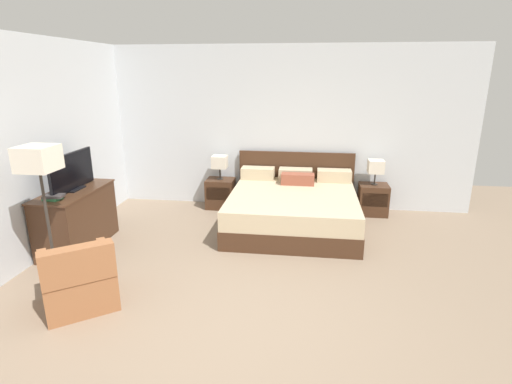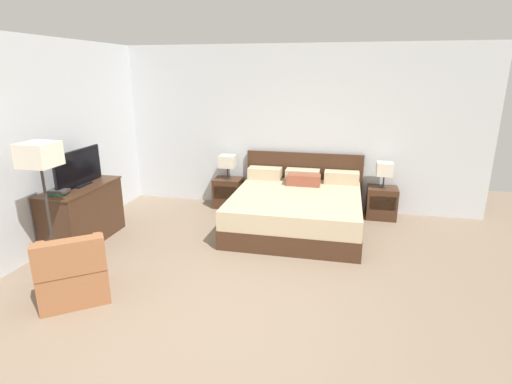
% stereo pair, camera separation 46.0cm
% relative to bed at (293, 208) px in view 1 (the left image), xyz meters
% --- Properties ---
extents(ground_plane, '(11.26, 11.26, 0.00)m').
position_rel_bed_xyz_m(ground_plane, '(-0.41, -2.74, -0.31)').
color(ground_plane, '#84705B').
extents(wall_back, '(6.84, 0.06, 2.81)m').
position_rel_bed_xyz_m(wall_back, '(-0.41, 1.04, 1.10)').
color(wall_back, silver).
rests_on(wall_back, ground).
extents(wall_left, '(0.06, 5.55, 2.81)m').
position_rel_bed_xyz_m(wall_left, '(-3.27, -1.16, 1.10)').
color(wall_left, silver).
rests_on(wall_left, ground).
extents(bed, '(2.02, 2.06, 1.02)m').
position_rel_bed_xyz_m(bed, '(0.00, 0.00, 0.00)').
color(bed, '#422819').
rests_on(bed, ground).
extents(nightstand_left, '(0.49, 0.41, 0.53)m').
position_rel_bed_xyz_m(nightstand_left, '(-1.34, 0.75, -0.04)').
color(nightstand_left, '#422819').
rests_on(nightstand_left, ground).
extents(nightstand_right, '(0.49, 0.41, 0.53)m').
position_rel_bed_xyz_m(nightstand_right, '(1.34, 0.75, -0.04)').
color(nightstand_right, '#422819').
rests_on(nightstand_right, ground).
extents(table_lamp_left, '(0.26, 0.26, 0.42)m').
position_rel_bed_xyz_m(table_lamp_left, '(-1.34, 0.75, 0.53)').
color(table_lamp_left, '#332D28').
rests_on(table_lamp_left, nightstand_left).
extents(table_lamp_right, '(0.26, 0.26, 0.42)m').
position_rel_bed_xyz_m(table_lamp_right, '(1.34, 0.75, 0.53)').
color(table_lamp_right, '#332D28').
rests_on(table_lamp_right, nightstand_right).
extents(dresser, '(0.56, 1.27, 0.82)m').
position_rel_bed_xyz_m(dresser, '(-2.93, -1.18, 0.12)').
color(dresser, '#422819').
rests_on(dresser, ground).
extents(tv, '(0.18, 0.97, 0.51)m').
position_rel_bed_xyz_m(tv, '(-2.93, -1.14, 0.76)').
color(tv, black).
rests_on(tv, dresser).
extents(book_red_cover, '(0.21, 0.16, 0.04)m').
position_rel_bed_xyz_m(book_red_cover, '(-2.95, -1.60, 0.54)').
color(book_red_cover, '#2D7042').
rests_on(book_red_cover, dresser).
extents(book_blue_cover, '(0.26, 0.21, 0.03)m').
position_rel_bed_xyz_m(book_blue_cover, '(-2.93, -1.60, 0.57)').
color(book_blue_cover, '#383333').
rests_on(book_blue_cover, book_red_cover).
extents(armchair_by_window, '(0.96, 0.96, 0.76)m').
position_rel_bed_xyz_m(armchair_by_window, '(-2.10, -2.56, -0.02)').
color(armchair_by_window, '#935B38').
rests_on(armchair_by_window, ground).
extents(floor_lamp, '(0.36, 0.36, 1.62)m').
position_rel_bed_xyz_m(floor_lamp, '(-2.64, -2.16, 1.08)').
color(floor_lamp, '#332D28').
rests_on(floor_lamp, ground).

